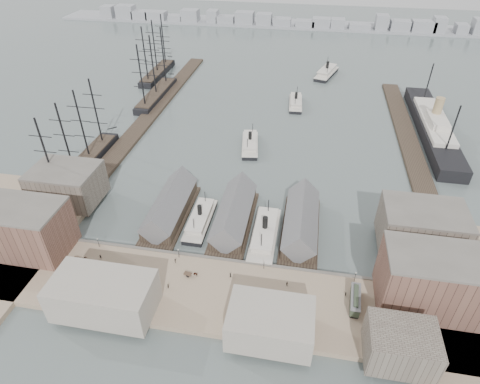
% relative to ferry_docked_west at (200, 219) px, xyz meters
% --- Properties ---
extents(ground, '(900.00, 900.00, 0.00)m').
position_rel_ferry_docked_west_xyz_m(ground, '(13.00, -14.35, -2.22)').
color(ground, '#4B5756').
rests_on(ground, ground).
extents(quay, '(180.00, 30.00, 2.00)m').
position_rel_ferry_docked_west_xyz_m(quay, '(13.00, -34.35, -1.22)').
color(quay, '#8C765E').
rests_on(quay, ground).
extents(seawall, '(180.00, 1.20, 2.30)m').
position_rel_ferry_docked_west_xyz_m(seawall, '(13.00, -19.55, -1.07)').
color(seawall, '#59544C').
rests_on(seawall, ground).
extents(west_wharf, '(10.00, 220.00, 1.60)m').
position_rel_ferry_docked_west_xyz_m(west_wharf, '(-55.00, 85.65, -1.42)').
color(west_wharf, '#2D231C').
rests_on(west_wharf, ground).
extents(east_wharf, '(10.00, 180.00, 1.60)m').
position_rel_ferry_docked_west_xyz_m(east_wharf, '(91.00, 75.65, -1.42)').
color(east_wharf, '#2D231C').
rests_on(east_wharf, ground).
extents(ferry_shed_west, '(14.00, 42.00, 12.60)m').
position_rel_ferry_docked_west_xyz_m(ferry_shed_west, '(-13.00, 2.53, 2.42)').
color(ferry_shed_west, '#2D231C').
rests_on(ferry_shed_west, ground).
extents(ferry_shed_center, '(14.00, 42.00, 12.60)m').
position_rel_ferry_docked_west_xyz_m(ferry_shed_center, '(13.00, 2.53, 2.42)').
color(ferry_shed_center, '#2D231C').
rests_on(ferry_shed_center, ground).
extents(ferry_shed_east, '(14.00, 42.00, 12.60)m').
position_rel_ferry_docked_west_xyz_m(ferry_shed_east, '(39.00, 2.53, 2.42)').
color(ferry_shed_east, '#2D231C').
rests_on(ferry_shed_east, ground).
extents(warehouse_west_front, '(32.00, 18.00, 18.00)m').
position_rel_ferry_docked_west_xyz_m(warehouse_west_front, '(-57.00, -26.35, 8.78)').
color(warehouse_west_front, brown).
rests_on(warehouse_west_front, west_land).
extents(warehouse_west_back, '(26.00, 20.00, 14.00)m').
position_rel_ferry_docked_west_xyz_m(warehouse_west_back, '(-57.00, 3.65, 6.78)').
color(warehouse_west_back, '#60564C').
rests_on(warehouse_west_back, west_land).
extents(warehouse_east_front, '(30.00, 18.00, 19.00)m').
position_rel_ferry_docked_west_xyz_m(warehouse_east_front, '(79.00, -26.35, 9.28)').
color(warehouse_east_front, brown).
rests_on(warehouse_east_front, east_land).
extents(warehouse_east_back, '(28.00, 20.00, 15.00)m').
position_rel_ferry_docked_west_xyz_m(warehouse_east_back, '(81.00, 0.65, 7.28)').
color(warehouse_east_back, '#60564C').
rests_on(warehouse_east_back, east_land).
extents(street_bldg_center, '(24.00, 16.00, 10.00)m').
position_rel_ferry_docked_west_xyz_m(street_bldg_center, '(33.00, -46.35, 4.78)').
color(street_bldg_center, gray).
rests_on(street_bldg_center, quay).
extents(street_bldg_west, '(30.00, 16.00, 12.00)m').
position_rel_ferry_docked_west_xyz_m(street_bldg_west, '(-17.00, -46.35, 5.78)').
color(street_bldg_west, gray).
rests_on(street_bldg_west, quay).
extents(street_bldg_east, '(18.00, 14.00, 11.00)m').
position_rel_ferry_docked_west_xyz_m(street_bldg_east, '(68.00, -47.35, 5.28)').
color(street_bldg_east, '#60564C').
rests_on(street_bldg_east, quay).
extents(lamp_post_far_w, '(0.44, 0.44, 3.92)m').
position_rel_ferry_docked_west_xyz_m(lamp_post_far_w, '(-32.00, -21.35, 2.49)').
color(lamp_post_far_w, black).
rests_on(lamp_post_far_w, quay).
extents(lamp_post_near_w, '(0.44, 0.44, 3.92)m').
position_rel_ferry_docked_west_xyz_m(lamp_post_near_w, '(-2.00, -21.35, 2.49)').
color(lamp_post_near_w, black).
rests_on(lamp_post_near_w, quay).
extents(lamp_post_near_e, '(0.44, 0.44, 3.92)m').
position_rel_ferry_docked_west_xyz_m(lamp_post_near_e, '(28.00, -21.35, 2.49)').
color(lamp_post_near_e, black).
rests_on(lamp_post_near_e, quay).
extents(lamp_post_far_e, '(0.44, 0.44, 3.92)m').
position_rel_ferry_docked_west_xyz_m(lamp_post_far_e, '(58.00, -21.35, 2.49)').
color(lamp_post_far_e, black).
rests_on(lamp_post_far_e, quay).
extents(far_shore, '(500.00, 40.00, 15.72)m').
position_rel_ferry_docked_west_xyz_m(far_shore, '(10.93, 319.79, 1.69)').
color(far_shore, gray).
rests_on(far_shore, ground).
extents(ferry_docked_west, '(7.96, 26.53, 9.47)m').
position_rel_ferry_docked_west_xyz_m(ferry_docked_west, '(0.00, 0.00, 0.00)').
color(ferry_docked_west, black).
rests_on(ferry_docked_west, ground).
extents(ferry_docked_east, '(9.20, 30.66, 10.95)m').
position_rel_ferry_docked_west_xyz_m(ferry_docked_east, '(26.00, -4.16, 0.35)').
color(ferry_docked_east, black).
rests_on(ferry_docked_east, ground).
extents(ferry_open_near, '(11.81, 27.49, 9.50)m').
position_rel_ferry_docked_west_xyz_m(ferry_open_near, '(9.48, 63.62, 0.01)').
color(ferry_open_near, black).
rests_on(ferry_open_near, ground).
extents(ferry_open_mid, '(9.41, 26.35, 9.25)m').
position_rel_ferry_docked_west_xyz_m(ferry_open_mid, '(29.05, 121.04, -0.05)').
color(ferry_open_mid, black).
rests_on(ferry_open_mid, ground).
extents(ferry_open_far, '(18.14, 32.61, 11.16)m').
position_rel_ferry_docked_west_xyz_m(ferry_open_far, '(47.59, 178.71, 0.39)').
color(ferry_open_far, black).
rests_on(ferry_open_far, ground).
extents(sailing_ship_near, '(8.89, 61.21, 36.53)m').
position_rel_ferry_docked_west_xyz_m(sailing_ship_near, '(-65.36, 28.89, 0.46)').
color(sailing_ship_near, black).
rests_on(sailing_ship_near, ground).
extents(sailing_ship_mid, '(9.60, 55.49, 39.48)m').
position_rel_ferry_docked_west_xyz_m(sailing_ship_mid, '(-60.46, 116.82, 0.61)').
color(sailing_ship_mid, black).
rests_on(sailing_ship_mid, ground).
extents(sailing_ship_far, '(9.43, 52.40, 38.78)m').
position_rel_ferry_docked_west_xyz_m(sailing_ship_far, '(-74.03, 156.43, 0.58)').
color(sailing_ship_far, black).
rests_on(sailing_ship_far, ground).
extents(ocean_steamer, '(13.84, 101.10, 20.22)m').
position_rel_ferry_docked_west_xyz_m(ocean_steamer, '(105.00, 97.83, 2.13)').
color(ocean_steamer, black).
rests_on(ocean_steamer, ground).
extents(tram, '(3.72, 11.49, 4.03)m').
position_rel_ferry_docked_west_xyz_m(tram, '(57.44, -31.32, 1.84)').
color(tram, black).
rests_on(tram, quay).
extents(horse_cart_left, '(4.84, 2.58, 1.62)m').
position_rel_ferry_docked_west_xyz_m(horse_cart_left, '(-34.64, -28.86, 0.60)').
color(horse_cart_left, black).
rests_on(horse_cart_left, quay).
extents(horse_cart_center, '(4.87, 1.94, 1.43)m').
position_rel_ferry_docked_west_xyz_m(horse_cart_center, '(5.04, -28.79, 0.54)').
color(horse_cart_center, black).
rests_on(horse_cart_center, quay).
extents(horse_cart_right, '(4.69, 1.91, 1.61)m').
position_rel_ferry_docked_west_xyz_m(horse_cart_right, '(30.43, -39.31, 0.59)').
color(horse_cart_right, black).
rests_on(horse_cart_right, quay).
extents(pedestrian_0, '(0.82, 0.76, 1.81)m').
position_rel_ferry_docked_west_xyz_m(pedestrian_0, '(-28.80, -26.77, 0.69)').
color(pedestrian_0, black).
rests_on(pedestrian_0, quay).
extents(pedestrian_1, '(1.05, 0.92, 1.81)m').
position_rel_ferry_docked_west_xyz_m(pedestrian_1, '(-26.48, -36.03, 0.69)').
color(pedestrian_1, black).
rests_on(pedestrian_1, quay).
extents(pedestrian_2, '(0.97, 1.25, 1.71)m').
position_rel_ferry_docked_west_xyz_m(pedestrian_2, '(-2.39, -24.12, 0.64)').
color(pedestrian_2, black).
rests_on(pedestrian_2, quay).
extents(pedestrian_3, '(0.44, 1.03, 1.75)m').
position_rel_ferry_docked_west_xyz_m(pedestrian_3, '(-1.29, -35.17, 0.65)').
color(pedestrian_3, black).
rests_on(pedestrian_3, quay).
extents(pedestrian_4, '(0.90, 1.02, 1.76)m').
position_rel_ferry_docked_west_xyz_m(pedestrian_4, '(17.57, -26.96, 0.66)').
color(pedestrian_4, black).
rests_on(pedestrian_4, quay).
extents(pedestrian_5, '(0.73, 0.62, 1.70)m').
position_rel_ferry_docked_west_xyz_m(pedestrian_5, '(23.73, -34.55, 0.63)').
color(pedestrian_5, black).
rests_on(pedestrian_5, quay).
extents(pedestrian_6, '(1.00, 1.04, 1.70)m').
position_rel_ferry_docked_west_xyz_m(pedestrian_6, '(36.38, -27.26, 0.63)').
color(pedestrian_6, black).
rests_on(pedestrian_6, quay).
extents(pedestrian_7, '(1.19, 0.81, 1.70)m').
position_rel_ferry_docked_west_xyz_m(pedestrian_7, '(43.53, -36.90, 0.63)').
color(pedestrian_7, black).
rests_on(pedestrian_7, quay).
extents(pedestrian_8, '(0.53, 1.01, 1.64)m').
position_rel_ferry_docked_west_xyz_m(pedestrian_8, '(54.95, -28.08, 0.60)').
color(pedestrian_8, black).
rests_on(pedestrian_8, quay).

